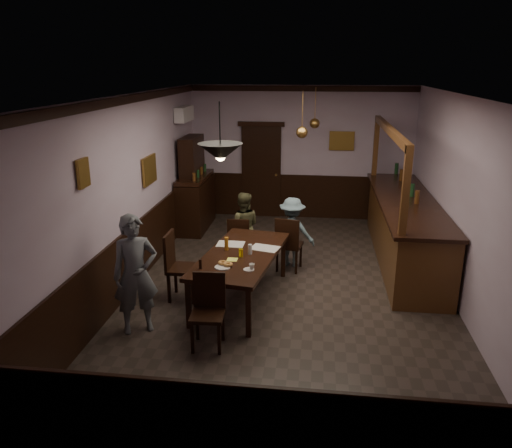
% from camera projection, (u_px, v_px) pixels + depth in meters
% --- Properties ---
extents(room, '(5.01, 8.01, 3.01)m').
position_uv_depth(room, '(290.00, 198.00, 7.53)').
color(room, '#2D2621').
rests_on(room, ground).
extents(dining_table, '(1.32, 2.32, 0.75)m').
position_uv_depth(dining_table, '(241.00, 257.00, 7.42)').
color(dining_table, black).
rests_on(dining_table, ground).
extents(chair_far_left, '(0.39, 0.39, 0.89)m').
position_uv_depth(chair_far_left, '(239.00, 240.00, 8.76)').
color(chair_far_left, black).
rests_on(chair_far_left, ground).
extents(chair_far_right, '(0.49, 0.49, 0.96)m').
position_uv_depth(chair_far_right, '(288.00, 242.00, 8.51)').
color(chair_far_right, black).
rests_on(chair_far_right, ground).
extents(chair_near, '(0.43, 0.43, 0.95)m').
position_uv_depth(chair_near, '(208.00, 307.00, 6.26)').
color(chair_near, black).
rests_on(chair_near, ground).
extents(chair_side, '(0.45, 0.45, 1.04)m').
position_uv_depth(chair_side, '(178.00, 263.00, 7.50)').
color(chair_side, black).
rests_on(chair_side, ground).
extents(person_standing, '(0.70, 0.62, 1.62)m').
position_uv_depth(person_standing, '(136.00, 274.00, 6.51)').
color(person_standing, slate).
rests_on(person_standing, ground).
extents(person_seated_left, '(0.66, 0.54, 1.27)m').
position_uv_depth(person_seated_left, '(243.00, 227.00, 8.97)').
color(person_seated_left, '#4E4C2F').
rests_on(person_seated_left, ground).
extents(person_seated_right, '(0.86, 0.58, 1.24)m').
position_uv_depth(person_seated_right, '(292.00, 232.00, 8.74)').
color(person_seated_right, slate).
rests_on(person_seated_right, ground).
extents(newspaper_left, '(0.42, 0.30, 0.01)m').
position_uv_depth(newspaper_left, '(231.00, 244.00, 7.76)').
color(newspaper_left, silver).
rests_on(newspaper_left, dining_table).
extents(newspaper_right, '(0.48, 0.40, 0.01)m').
position_uv_depth(newspaper_right, '(265.00, 248.00, 7.59)').
color(newspaper_right, silver).
rests_on(newspaper_right, dining_table).
extents(napkin, '(0.17, 0.17, 0.00)m').
position_uv_depth(napkin, '(232.00, 260.00, 7.15)').
color(napkin, '#F1FB5C').
rests_on(napkin, dining_table).
extents(saucer, '(0.15, 0.15, 0.01)m').
position_uv_depth(saucer, '(249.00, 270.00, 6.79)').
color(saucer, white).
rests_on(saucer, dining_table).
extents(coffee_cup, '(0.09, 0.09, 0.07)m').
position_uv_depth(coffee_cup, '(252.00, 266.00, 6.78)').
color(coffee_cup, white).
rests_on(coffee_cup, saucer).
extents(pastry_plate, '(0.22, 0.22, 0.01)m').
position_uv_depth(pastry_plate, '(223.00, 267.00, 6.87)').
color(pastry_plate, white).
rests_on(pastry_plate, dining_table).
extents(pastry_ring_a, '(0.13, 0.13, 0.04)m').
position_uv_depth(pastry_ring_a, '(223.00, 263.00, 6.95)').
color(pastry_ring_a, '#C68C47').
rests_on(pastry_ring_a, pastry_plate).
extents(pastry_ring_b, '(0.13, 0.13, 0.04)m').
position_uv_depth(pastry_ring_b, '(228.00, 264.00, 6.89)').
color(pastry_ring_b, '#C68C47').
rests_on(pastry_ring_b, pastry_plate).
extents(soda_can, '(0.07, 0.07, 0.12)m').
position_uv_depth(soda_can, '(241.00, 253.00, 7.25)').
color(soda_can, yellow).
rests_on(soda_can, dining_table).
extents(beer_glass, '(0.06, 0.06, 0.20)m').
position_uv_depth(beer_glass, '(226.00, 244.00, 7.50)').
color(beer_glass, '#BF721E').
rests_on(beer_glass, dining_table).
extents(water_glass, '(0.06, 0.06, 0.15)m').
position_uv_depth(water_glass, '(250.00, 249.00, 7.34)').
color(water_glass, silver).
rests_on(water_glass, dining_table).
extents(pepper_mill, '(0.04, 0.04, 0.14)m').
position_uv_depth(pepper_mill, '(200.00, 264.00, 6.82)').
color(pepper_mill, black).
rests_on(pepper_mill, dining_table).
extents(sideboard, '(0.54, 1.51, 1.99)m').
position_uv_depth(sideboard, '(195.00, 192.00, 10.73)').
color(sideboard, black).
rests_on(sideboard, ground).
extents(bar_counter, '(1.00, 4.29, 2.41)m').
position_uv_depth(bar_counter, '(404.00, 228.00, 8.99)').
color(bar_counter, '#4B2B14').
rests_on(bar_counter, ground).
extents(door_back, '(0.90, 0.06, 2.10)m').
position_uv_depth(door_back, '(261.00, 172.00, 11.51)').
color(door_back, black).
rests_on(door_back, ground).
extents(ac_unit, '(0.20, 0.85, 0.30)m').
position_uv_depth(ac_unit, '(184.00, 114.00, 10.27)').
color(ac_unit, white).
rests_on(ac_unit, ground).
extents(picture_left_small, '(0.04, 0.28, 0.36)m').
position_uv_depth(picture_left_small, '(83.00, 173.00, 6.12)').
color(picture_left_small, olive).
rests_on(picture_left_small, ground).
extents(picture_left_large, '(0.04, 0.62, 0.48)m').
position_uv_depth(picture_left_large, '(149.00, 170.00, 8.52)').
color(picture_left_large, olive).
rests_on(picture_left_large, ground).
extents(picture_back, '(0.55, 0.04, 0.42)m').
position_uv_depth(picture_back, '(342.00, 141.00, 11.08)').
color(picture_back, olive).
rests_on(picture_back, ground).
extents(pendant_iron, '(0.56, 0.56, 0.72)m').
position_uv_depth(pendant_iron, '(220.00, 152.00, 6.16)').
color(pendant_iron, black).
rests_on(pendant_iron, ground).
extents(pendant_brass_mid, '(0.20, 0.20, 0.81)m').
position_uv_depth(pendant_brass_mid, '(302.00, 132.00, 8.63)').
color(pendant_brass_mid, '#BF8C3F').
rests_on(pendant_brass_mid, ground).
extents(pendant_brass_far, '(0.20, 0.20, 0.81)m').
position_uv_depth(pendant_brass_far, '(315.00, 123.00, 9.95)').
color(pendant_brass_far, '#BF8C3F').
rests_on(pendant_brass_far, ground).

